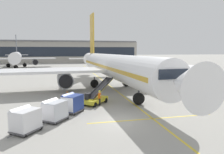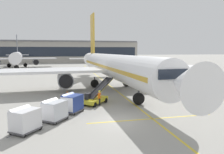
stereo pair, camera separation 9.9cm
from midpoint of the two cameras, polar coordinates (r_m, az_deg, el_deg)
ground_plane at (r=18.87m, az=2.08°, el=-12.02°), size 600.00×600.00×0.00m
parked_airplane at (r=34.81m, az=0.17°, el=2.94°), size 35.24×45.11×15.05m
belt_loader at (r=24.87m, az=-4.21°, el=-5.30°), size 4.47×4.87×2.85m
baggage_cart_lead at (r=21.67m, az=-10.68°, el=-6.85°), size 2.48×2.66×1.91m
baggage_cart_second at (r=19.43m, az=-15.25°, el=-8.61°), size 2.48×2.66×1.91m
baggage_cart_third at (r=17.58m, az=-22.43°, el=-10.59°), size 2.48×2.66×1.91m
ground_crew_by_loader at (r=23.03m, az=-11.62°, el=-6.05°), size 0.48×0.42×1.74m
ground_crew_by_carts at (r=23.96m, az=-3.30°, el=-5.39°), size 0.40×0.50×1.74m
ground_crew_marshaller at (r=22.11m, az=-8.67°, el=-6.54°), size 0.56×0.30×1.74m
safety_cone_engine_keepout at (r=29.63m, az=-11.98°, el=-4.38°), size 0.65×0.65×0.74m
apron_guidance_line_lead_in at (r=34.49m, az=0.60°, el=-3.21°), size 0.20×110.00×0.01m
apron_guidance_line_stop_bar at (r=19.96m, az=10.98°, el=-11.05°), size 12.00×0.20×0.01m
terminal_building at (r=122.02m, az=-16.13°, el=6.63°), size 94.17×18.95×11.58m
distant_airplane at (r=87.11m, az=-24.39°, el=4.87°), size 29.09×38.30×13.13m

